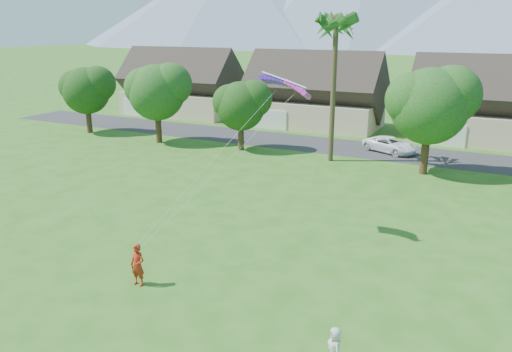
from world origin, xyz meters
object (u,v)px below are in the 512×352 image
Objects in this scene: watcher at (335,348)px; parafoil_kite at (287,83)px; parked_car at (390,145)px; kite_flyer at (138,265)px.

parafoil_kite is at bearing 176.81° from watcher.
parked_car is 1.84× the size of parafoil_kite.
watcher is 0.30× the size of parked_car.
kite_flyer is at bearing -134.13° from watcher.
kite_flyer is at bearing -164.77° from parked_car.
parked_car is (-5.21, 32.22, -0.07)m from watcher.
watcher reaches higher than parked_car.
watcher is 14.24m from parafoil_kite.
watcher is at bearing -55.67° from parafoil_kite.
kite_flyer is at bearing -110.03° from parafoil_kite.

